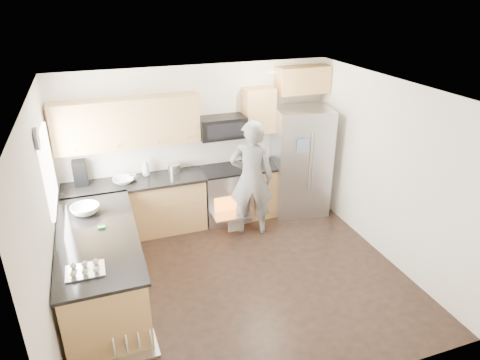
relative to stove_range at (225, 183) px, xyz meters
name	(u,v)px	position (x,y,z in m)	size (l,w,h in m)	color
ground	(238,278)	(-0.35, -1.69, -0.68)	(4.50, 4.50, 0.00)	black
room_shell	(235,167)	(-0.39, -1.68, 1.00)	(4.54, 4.04, 2.62)	white
back_cabinet_run	(168,173)	(-0.94, 0.06, 0.29)	(4.45, 0.64, 2.50)	tan
peninsula	(102,265)	(-2.10, -1.44, -0.21)	(0.96, 2.36, 1.04)	tan
stove_range	(225,183)	(0.00, 0.00, 0.00)	(0.76, 0.97, 1.79)	#B7B7BC
refrigerator	(301,161)	(1.34, -0.14, 0.26)	(1.03, 0.86, 1.87)	#B7B7BC
person	(252,178)	(0.27, -0.55, 0.27)	(0.69, 0.45, 1.90)	gray
dish_rack	(132,344)	(-1.88, -2.51, -0.59)	(0.55, 0.45, 0.33)	#B7B7BC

